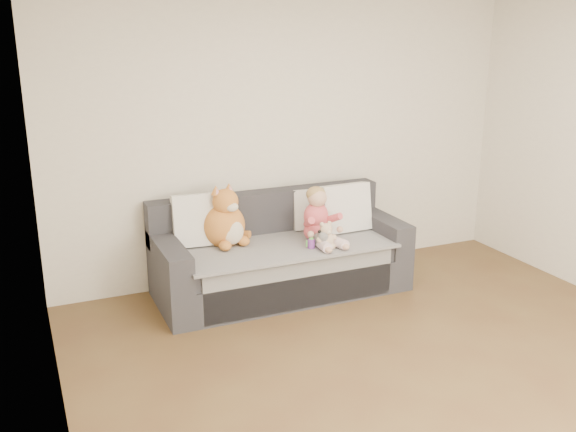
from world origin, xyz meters
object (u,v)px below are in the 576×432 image
(teddy_bear, at_px, (326,238))
(sippy_cup, at_px, (311,242))
(sofa, at_px, (279,258))
(plush_cat, at_px, (225,222))
(toddler, at_px, (318,219))

(teddy_bear, xyz_separation_m, sippy_cup, (-0.11, 0.05, -0.04))
(sofa, relative_size, plush_cat, 3.92)
(sofa, distance_m, sippy_cup, 0.41)
(toddler, height_order, teddy_bear, toddler)
(plush_cat, bearing_deg, teddy_bear, -48.02)
(plush_cat, relative_size, sippy_cup, 5.12)
(sippy_cup, bearing_deg, sofa, 119.16)
(sippy_cup, bearing_deg, teddy_bear, -25.91)
(sofa, relative_size, toddler, 4.38)
(toddler, xyz_separation_m, sippy_cup, (-0.13, -0.14, -0.15))
(teddy_bear, distance_m, sippy_cup, 0.13)
(toddler, height_order, plush_cat, plush_cat)
(sofa, distance_m, toddler, 0.50)
(toddler, relative_size, sippy_cup, 4.58)
(sofa, distance_m, plush_cat, 0.60)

